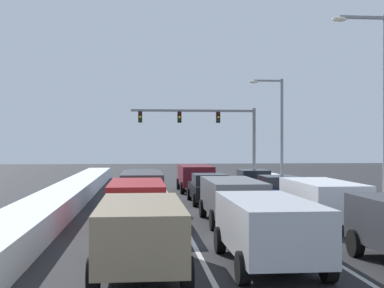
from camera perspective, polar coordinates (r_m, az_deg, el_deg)
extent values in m
plane|color=#28282B|center=(22.20, 3.17, -7.90)|extent=(120.00, 120.00, 0.00)
cube|color=silver|center=(26.48, 5.50, -6.61)|extent=(0.14, 44.96, 0.01)
cube|color=silver|center=(26.05, -1.91, -6.72)|extent=(0.14, 44.96, 0.01)
cube|color=white|center=(27.93, 16.29, -5.65)|extent=(1.60, 44.96, 0.61)
cube|color=white|center=(26.22, -13.61, -5.68)|extent=(1.87, 44.96, 0.91)
cylinder|color=black|center=(15.35, 17.04, -10.08)|extent=(0.25, 0.74, 0.74)
cube|color=silver|center=(20.45, 13.72, -5.64)|extent=(1.95, 4.90, 1.25)
cube|color=black|center=(18.17, 16.23, -5.48)|extent=(1.56, 0.06, 0.55)
cube|color=red|center=(17.95, 13.88, -6.75)|extent=(0.20, 0.08, 0.28)
cube|color=red|center=(18.52, 18.47, -6.54)|extent=(0.20, 0.08, 0.28)
cylinder|color=black|center=(21.86, 9.87, -7.05)|extent=(0.25, 0.74, 0.74)
cylinder|color=black|center=(22.43, 14.61, -6.87)|extent=(0.25, 0.74, 0.74)
cylinder|color=black|center=(18.63, 12.65, -8.29)|extent=(0.25, 0.74, 0.74)
cylinder|color=black|center=(19.30, 18.10, -8.00)|extent=(0.25, 0.74, 0.74)
cube|color=navy|center=(26.30, 9.18, -5.28)|extent=(1.82, 4.50, 0.70)
cube|color=black|center=(26.11, 9.26, -3.99)|extent=(1.64, 2.20, 0.55)
cube|color=red|center=(24.00, 8.90, -5.50)|extent=(0.24, 0.08, 0.14)
cube|color=red|center=(24.38, 12.07, -5.42)|extent=(0.24, 0.08, 0.14)
cylinder|color=black|center=(27.63, 6.57, -5.65)|extent=(0.22, 0.66, 0.66)
cylinder|color=black|center=(28.05, 10.15, -5.56)|extent=(0.22, 0.66, 0.66)
cylinder|color=black|center=(24.62, 8.08, -6.35)|extent=(0.22, 0.66, 0.66)
cylinder|color=black|center=(25.10, 12.06, -6.23)|extent=(0.22, 0.66, 0.66)
cube|color=#1E5633|center=(32.25, 6.52, -4.30)|extent=(1.82, 4.50, 0.70)
cube|color=black|center=(32.06, 6.57, -3.24)|extent=(1.64, 2.20, 0.55)
cube|color=red|center=(29.95, 6.09, -4.40)|extent=(0.24, 0.08, 0.14)
cube|color=red|center=(30.25, 8.67, -4.36)|extent=(0.24, 0.08, 0.14)
cylinder|color=black|center=(33.62, 4.48, -4.64)|extent=(0.22, 0.66, 0.66)
cylinder|color=black|center=(33.97, 7.45, -4.59)|extent=(0.22, 0.66, 0.66)
cylinder|color=black|center=(30.58, 5.48, -5.10)|extent=(0.22, 0.66, 0.66)
cylinder|color=black|center=(30.97, 8.73, -5.04)|extent=(0.22, 0.66, 0.66)
cube|color=#B7BABF|center=(13.61, 8.08, -8.50)|extent=(1.95, 4.90, 1.25)
cube|color=black|center=(11.27, 10.97, -8.87)|extent=(1.56, 0.06, 0.55)
cube|color=red|center=(11.15, 7.04, -10.92)|extent=(0.20, 0.08, 0.28)
cube|color=red|center=(11.58, 14.72, -10.51)|extent=(0.20, 0.08, 0.28)
cylinder|color=black|center=(15.19, 2.99, -10.18)|extent=(0.25, 0.74, 0.74)
cylinder|color=black|center=(15.58, 10.06, -9.92)|extent=(0.25, 0.74, 0.74)
cylinder|color=black|center=(11.91, 5.45, -13.04)|extent=(0.25, 0.74, 0.74)
cylinder|color=black|center=(12.40, 14.36, -12.51)|extent=(0.25, 0.74, 0.74)
cube|color=slate|center=(20.78, 4.33, -5.55)|extent=(1.95, 4.90, 1.25)
cube|color=black|center=(18.39, 5.60, -5.41)|extent=(1.56, 0.06, 0.55)
cube|color=red|center=(18.31, 3.18, -6.62)|extent=(0.20, 0.08, 0.28)
cube|color=red|center=(18.60, 7.97, -6.51)|extent=(0.20, 0.08, 0.28)
cylinder|color=black|center=(22.39, 1.16, -6.88)|extent=(0.25, 0.74, 0.74)
cylinder|color=black|center=(22.68, 5.99, -6.79)|extent=(0.25, 0.74, 0.74)
cylinder|color=black|center=(19.04, 2.34, -8.10)|extent=(0.25, 0.74, 0.74)
cylinder|color=black|center=(19.39, 8.00, -7.96)|extent=(0.25, 0.74, 0.74)
cube|color=black|center=(27.65, 1.84, -5.02)|extent=(1.82, 4.50, 0.70)
cube|color=black|center=(27.46, 1.88, -3.79)|extent=(1.64, 2.20, 0.55)
cube|color=red|center=(25.38, 0.91, -5.20)|extent=(0.24, 0.08, 0.14)
cube|color=red|center=(25.57, 4.01, -5.16)|extent=(0.24, 0.08, 0.14)
cylinder|color=black|center=(29.12, -0.29, -5.36)|extent=(0.22, 0.66, 0.66)
cylinder|color=black|center=(29.33, 3.19, -5.32)|extent=(0.22, 0.66, 0.66)
cylinder|color=black|center=(26.05, 0.32, -6.00)|extent=(0.22, 0.66, 0.66)
cylinder|color=black|center=(26.28, 4.20, -5.94)|extent=(0.22, 0.66, 0.66)
cube|color=maroon|center=(34.21, 0.35, -3.36)|extent=(1.95, 4.90, 1.25)
cube|color=black|center=(31.80, 0.79, -3.12)|extent=(1.56, 0.06, 0.55)
cube|color=red|center=(31.76, -0.62, -3.80)|extent=(0.20, 0.08, 0.28)
cube|color=red|center=(31.93, 2.18, -3.78)|extent=(0.20, 0.08, 0.28)
cylinder|color=black|center=(35.86, -1.44, -4.28)|extent=(0.25, 0.74, 0.74)
cylinder|color=black|center=(36.05, 1.60, -4.26)|extent=(0.25, 0.74, 0.74)
cylinder|color=black|center=(32.48, -1.03, -4.73)|extent=(0.25, 0.74, 0.74)
cylinder|color=black|center=(32.68, 2.32, -4.70)|extent=(0.25, 0.74, 0.74)
cube|color=#937F60|center=(12.83, -5.50, -9.02)|extent=(1.95, 4.90, 1.25)
cube|color=black|center=(10.41, -5.52, -9.61)|extent=(1.56, 0.06, 0.55)
cube|color=red|center=(10.52, -9.86, -11.59)|extent=(0.20, 0.08, 0.28)
cube|color=red|center=(10.52, -1.18, -11.59)|extent=(0.20, 0.08, 0.28)
cylinder|color=black|center=(14.65, -9.29, -10.56)|extent=(0.25, 0.74, 0.74)
cylinder|color=black|center=(14.65, -1.69, -10.56)|extent=(0.25, 0.74, 0.74)
cylinder|color=black|center=(11.34, -10.49, -13.71)|extent=(0.25, 0.74, 0.74)
cylinder|color=black|center=(11.34, -0.54, -13.71)|extent=(0.25, 0.74, 0.74)
cube|color=maroon|center=(19.62, -5.94, -5.88)|extent=(1.95, 4.90, 1.25)
cube|color=black|center=(17.20, -6.02, -5.79)|extent=(1.56, 0.06, 0.55)
cube|color=red|center=(17.28, -8.63, -7.02)|extent=(0.20, 0.08, 0.28)
cube|color=red|center=(17.26, -3.41, -7.02)|extent=(0.20, 0.08, 0.28)
cylinder|color=black|center=(21.42, -8.48, -7.20)|extent=(0.25, 0.74, 0.74)
cylinder|color=black|center=(21.40, -3.32, -7.20)|extent=(0.25, 0.74, 0.74)
cylinder|color=black|center=(18.06, -9.06, -8.55)|extent=(0.25, 0.74, 0.74)
cylinder|color=black|center=(18.04, -2.93, -8.56)|extent=(0.25, 0.74, 0.74)
cube|color=#38383D|center=(26.08, -5.37, -4.41)|extent=(1.95, 4.90, 1.25)
cube|color=black|center=(23.66, -5.36, -4.20)|extent=(1.56, 0.06, 0.55)
cube|color=red|center=(23.71, -7.26, -5.10)|extent=(0.20, 0.08, 0.28)
cube|color=red|center=(23.71, -3.47, -5.10)|extent=(0.20, 0.08, 0.28)
cylinder|color=black|center=(27.85, -7.34, -5.52)|extent=(0.25, 0.74, 0.74)
cylinder|color=black|center=(27.85, -3.40, -5.52)|extent=(0.25, 0.74, 0.74)
cylinder|color=black|center=(24.47, -7.62, -6.29)|extent=(0.25, 0.74, 0.74)
cylinder|color=black|center=(24.47, -3.12, -6.29)|extent=(0.25, 0.74, 0.74)
cube|color=silver|center=(32.22, -5.46, -4.30)|extent=(1.82, 4.50, 0.70)
cube|color=black|center=(32.03, -5.46, -3.25)|extent=(1.64, 2.20, 0.55)
cube|color=red|center=(30.03, -6.79, -4.39)|extent=(0.24, 0.08, 0.14)
cube|color=red|center=(30.03, -4.14, -4.39)|extent=(0.24, 0.08, 0.14)
cylinder|color=black|center=(33.81, -6.97, -4.61)|extent=(0.22, 0.66, 0.66)
cylinder|color=black|center=(33.80, -3.94, -4.61)|extent=(0.22, 0.66, 0.66)
cylinder|color=black|center=(30.72, -7.13, -5.08)|extent=(0.22, 0.66, 0.66)
cylinder|color=black|center=(30.72, -3.79, -5.08)|extent=(0.22, 0.66, 0.66)
cylinder|color=slate|center=(47.31, 6.65, 0.07)|extent=(0.28, 0.28, 6.20)
cube|color=slate|center=(46.57, 0.12, 3.58)|extent=(10.80, 0.20, 0.20)
cube|color=black|center=(46.80, 2.81, 2.86)|extent=(0.34, 0.34, 0.95)
sphere|color=#4C0A0A|center=(46.63, 2.84, 3.22)|extent=(0.22, 0.22, 0.22)
sphere|color=#F2AD14|center=(46.61, 2.84, 2.87)|extent=(0.22, 0.22, 0.22)
sphere|color=#0C3819|center=(46.60, 2.84, 2.52)|extent=(0.22, 0.22, 0.22)
cube|color=black|center=(46.44, -1.35, 2.88)|extent=(0.34, 0.34, 0.95)
sphere|color=#4C0A0A|center=(46.26, -1.34, 3.24)|extent=(0.22, 0.22, 0.22)
sphere|color=#F2AD14|center=(46.25, -1.34, 2.89)|extent=(0.22, 0.22, 0.22)
sphere|color=#0C3819|center=(46.24, -1.34, 2.54)|extent=(0.22, 0.22, 0.22)
cube|color=black|center=(46.32, -5.56, 2.89)|extent=(0.34, 0.34, 0.95)
sphere|color=#4C0A0A|center=(46.15, -5.56, 3.25)|extent=(0.22, 0.22, 0.22)
sphere|color=#F2AD14|center=(46.13, -5.56, 2.90)|extent=(0.22, 0.22, 0.22)
sphere|color=#0C3819|center=(46.12, -5.56, 2.54)|extent=(0.22, 0.22, 0.22)
cube|color=gray|center=(26.52, 17.74, 12.75)|extent=(2.20, 0.14, 0.14)
ellipsoid|color=#EAE5C6|center=(26.09, 15.46, 12.74)|extent=(0.70, 0.36, 0.24)
cylinder|color=gray|center=(41.55, 9.57, 1.35)|extent=(0.22, 0.22, 8.05)
cube|color=gray|center=(41.56, 8.10, 6.71)|extent=(2.20, 0.14, 0.14)
ellipsoid|color=#EAE5C6|center=(41.30, 6.60, 6.61)|extent=(0.70, 0.36, 0.24)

